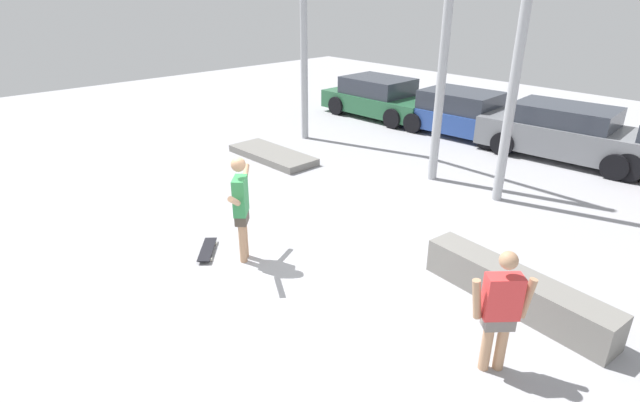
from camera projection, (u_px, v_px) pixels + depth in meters
The scene contains 10 objects.
ground_plane at pixel (286, 269), 8.06m from camera, with size 36.00×36.00×0.00m, color #9E9EA3.
skateboarder at pixel (241, 204), 7.94m from camera, with size 1.13×1.10×1.79m.
skateboard at pixel (207, 249), 8.51m from camera, with size 0.76×0.69×0.08m.
grind_box at pixel (515, 289), 7.04m from camera, with size 2.82×0.51×0.53m, color slate.
manual_pad at pixel (273, 155), 13.10m from camera, with size 2.56×1.00×0.18m, color slate.
canopy_support_left at pixel (366, 8), 11.84m from camera, with size 4.77×0.20×6.24m.
parked_car_green at pixel (380, 98), 17.01m from camera, with size 4.04×2.04×1.31m.
parked_car_blue at pixel (463, 114), 14.96m from camera, with size 4.02×2.10×1.29m.
parked_car_grey at pixel (567, 133), 12.87m from camera, with size 4.50×2.12×1.38m.
bystander at pixel (500, 308), 5.64m from camera, with size 0.55×0.62×1.59m.
Camera 1 is at (5.48, -4.29, 4.24)m, focal length 28.00 mm.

